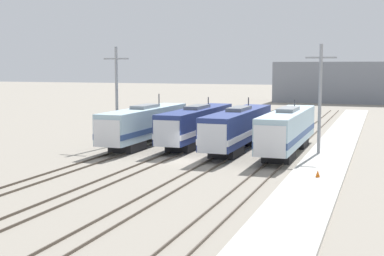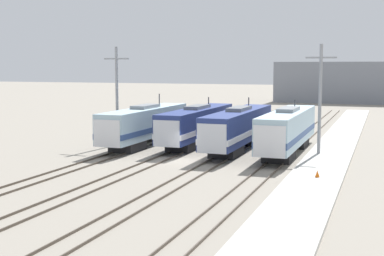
# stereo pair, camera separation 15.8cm
# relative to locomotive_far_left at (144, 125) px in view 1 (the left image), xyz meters

# --- Properties ---
(ground_plane) EXTENTS (400.00, 400.00, 0.00)m
(ground_plane) POSITION_rel_locomotive_far_left_xyz_m (7.55, -7.12, -2.20)
(ground_plane) COLOR gray
(rail_pair_far_left) EXTENTS (1.50, 120.00, 0.15)m
(rail_pair_far_left) POSITION_rel_locomotive_far_left_xyz_m (0.00, -7.12, -2.13)
(rail_pair_far_left) COLOR #4C4238
(rail_pair_far_left) RESTS_ON ground_plane
(rail_pair_center_left) EXTENTS (1.51, 120.00, 0.15)m
(rail_pair_center_left) POSITION_rel_locomotive_far_left_xyz_m (5.03, -7.12, -2.13)
(rail_pair_center_left) COLOR #4C4238
(rail_pair_center_left) RESTS_ON ground_plane
(rail_pair_center_right) EXTENTS (1.51, 120.00, 0.15)m
(rail_pair_center_right) POSITION_rel_locomotive_far_left_xyz_m (10.06, -7.12, -2.13)
(rail_pair_center_right) COLOR #4C4238
(rail_pair_center_right) RESTS_ON ground_plane
(rail_pair_far_right) EXTENTS (1.50, 120.00, 0.15)m
(rail_pair_far_right) POSITION_rel_locomotive_far_left_xyz_m (15.09, -7.12, -2.13)
(rail_pair_far_right) COLOR #4C4238
(rail_pair_far_right) RESTS_ON ground_plane
(locomotive_far_left) EXTENTS (2.96, 16.89, 5.27)m
(locomotive_far_left) POSITION_rel_locomotive_far_left_xyz_m (0.00, 0.00, 0.00)
(locomotive_far_left) COLOR #232326
(locomotive_far_left) RESTS_ON ground_plane
(locomotive_center_left) EXTENTS (2.87, 17.33, 4.87)m
(locomotive_center_left) POSITION_rel_locomotive_far_left_xyz_m (5.03, 2.22, -0.04)
(locomotive_center_left) COLOR black
(locomotive_center_left) RESTS_ON ground_plane
(locomotive_center_right) EXTENTS (2.88, 18.04, 5.02)m
(locomotive_center_right) POSITION_rel_locomotive_far_left_xyz_m (10.06, 0.49, 0.00)
(locomotive_center_right) COLOR black
(locomotive_center_right) RESTS_ON ground_plane
(locomotive_far_right) EXTENTS (2.91, 17.53, 4.93)m
(locomotive_far_right) POSITION_rel_locomotive_far_left_xyz_m (15.09, -0.30, 0.05)
(locomotive_far_right) COLOR #232326
(locomotive_far_right) RESTS_ON ground_plane
(catenary_tower_left) EXTENTS (2.82, 0.30, 10.35)m
(catenary_tower_left) POSITION_rel_locomotive_far_left_xyz_m (-2.83, -0.53, 3.25)
(catenary_tower_left) COLOR gray
(catenary_tower_left) RESTS_ON ground_plane
(catenary_tower_right) EXTENTS (2.82, 0.30, 10.35)m
(catenary_tower_right) POSITION_rel_locomotive_far_left_xyz_m (18.11, -0.53, 3.25)
(catenary_tower_right) COLOR gray
(catenary_tower_right) RESTS_ON ground_plane
(platform) EXTENTS (4.00, 120.00, 0.27)m
(platform) POSITION_rel_locomotive_far_left_xyz_m (19.14, -7.12, -2.07)
(platform) COLOR #B7B5AD
(platform) RESTS_ON ground_plane
(traffic_cone) EXTENTS (0.34, 0.34, 0.51)m
(traffic_cone) POSITION_rel_locomotive_far_left_xyz_m (19.31, -11.57, -1.68)
(traffic_cone) COLOR orange
(traffic_cone) RESTS_ON platform
(depot_building) EXTENTS (38.78, 11.36, 9.35)m
(depot_building) POSITION_rel_locomotive_far_left_xyz_m (18.68, 77.84, 2.47)
(depot_building) COLOR gray
(depot_building) RESTS_ON ground_plane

